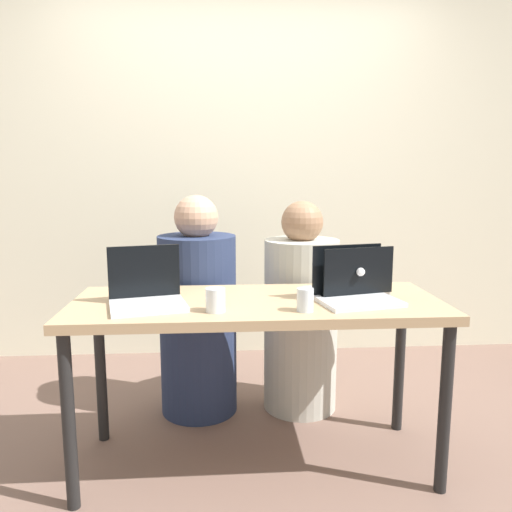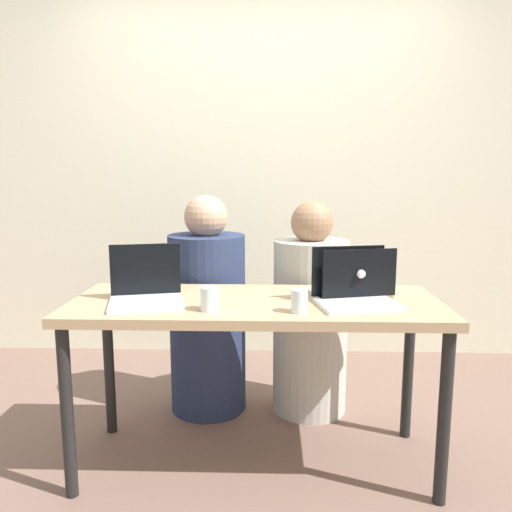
{
  "view_description": "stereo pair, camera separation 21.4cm",
  "coord_description": "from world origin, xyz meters",
  "px_view_note": "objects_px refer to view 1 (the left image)",
  "views": [
    {
      "loc": [
        -0.15,
        -2.05,
        1.28
      ],
      "look_at": [
        0.0,
        0.06,
        0.93
      ],
      "focal_mm": 35.0,
      "sensor_mm": 36.0,
      "label": 1
    },
    {
      "loc": [
        0.07,
        -2.06,
        1.28
      ],
      "look_at": [
        0.0,
        0.06,
        0.93
      ],
      "focal_mm": 35.0,
      "sensor_mm": 36.0,
      "label": 2
    }
  ],
  "objects_px": {
    "laptop_front_left": "(147,293)",
    "water_glass_left": "(215,302)",
    "laptop_back_right": "(350,284)",
    "laptop_front_right": "(354,289)",
    "person_on_right": "(301,318)",
    "person_on_left": "(198,318)",
    "water_glass_right": "(305,301)"
  },
  "relations": [
    {
      "from": "water_glass_right",
      "to": "water_glass_left",
      "type": "xyz_separation_m",
      "value": [
        -0.35,
        0.02,
        0.0
      ]
    },
    {
      "from": "laptop_front_right",
      "to": "water_glass_left",
      "type": "distance_m",
      "value": 0.59
    },
    {
      "from": "laptop_front_right",
      "to": "water_glass_left",
      "type": "height_order",
      "value": "laptop_front_right"
    },
    {
      "from": "laptop_front_right",
      "to": "laptop_back_right",
      "type": "relative_size",
      "value": 0.97
    },
    {
      "from": "person_on_left",
      "to": "water_glass_left",
      "type": "height_order",
      "value": "person_on_left"
    },
    {
      "from": "person_on_left",
      "to": "laptop_back_right",
      "type": "distance_m",
      "value": 0.88
    },
    {
      "from": "person_on_left",
      "to": "person_on_right",
      "type": "distance_m",
      "value": 0.55
    },
    {
      "from": "person_on_left",
      "to": "water_glass_right",
      "type": "distance_m",
      "value": 0.89
    },
    {
      "from": "person_on_left",
      "to": "water_glass_right",
      "type": "xyz_separation_m",
      "value": [
        0.45,
        -0.72,
        0.27
      ]
    },
    {
      "from": "laptop_back_right",
      "to": "laptop_front_left",
      "type": "relative_size",
      "value": 1.08
    },
    {
      "from": "laptop_front_right",
      "to": "laptop_back_right",
      "type": "height_order",
      "value": "laptop_front_right"
    },
    {
      "from": "laptop_back_right",
      "to": "person_on_right",
      "type": "bearing_deg",
      "value": -87.27
    },
    {
      "from": "laptop_front_right",
      "to": "laptop_front_left",
      "type": "xyz_separation_m",
      "value": [
        -0.86,
        -0.01,
        0.0
      ]
    },
    {
      "from": "laptop_back_right",
      "to": "laptop_front_left",
      "type": "bearing_deg",
      "value": -5.9
    },
    {
      "from": "laptop_front_left",
      "to": "water_glass_left",
      "type": "distance_m",
      "value": 0.3
    },
    {
      "from": "water_glass_left",
      "to": "laptop_front_left",
      "type": "bearing_deg",
      "value": 158.1
    },
    {
      "from": "water_glass_right",
      "to": "water_glass_left",
      "type": "height_order",
      "value": "water_glass_left"
    },
    {
      "from": "laptop_front_right",
      "to": "laptop_front_left",
      "type": "distance_m",
      "value": 0.86
    },
    {
      "from": "laptop_back_right",
      "to": "laptop_front_left",
      "type": "xyz_separation_m",
      "value": [
        -0.87,
        -0.12,
        0.0
      ]
    },
    {
      "from": "laptop_front_right",
      "to": "water_glass_right",
      "type": "xyz_separation_m",
      "value": [
        -0.23,
        -0.14,
        -0.01
      ]
    },
    {
      "from": "water_glass_right",
      "to": "person_on_left",
      "type": "bearing_deg",
      "value": 121.95
    },
    {
      "from": "laptop_front_right",
      "to": "water_glass_left",
      "type": "xyz_separation_m",
      "value": [
        -0.58,
        -0.12,
        -0.01
      ]
    },
    {
      "from": "person_on_left",
      "to": "water_glass_left",
      "type": "distance_m",
      "value": 0.76
    },
    {
      "from": "person_on_right",
      "to": "person_on_left",
      "type": "bearing_deg",
      "value": 9.64
    },
    {
      "from": "person_on_right",
      "to": "laptop_front_left",
      "type": "xyz_separation_m",
      "value": [
        -0.73,
        -0.59,
        0.29
      ]
    },
    {
      "from": "laptop_back_right",
      "to": "water_glass_left",
      "type": "relative_size",
      "value": 4.01
    },
    {
      "from": "laptop_front_left",
      "to": "water_glass_right",
      "type": "relative_size",
      "value": 3.78
    },
    {
      "from": "laptop_front_right",
      "to": "person_on_right",
      "type": "bearing_deg",
      "value": 90.73
    },
    {
      "from": "person_on_left",
      "to": "water_glass_right",
      "type": "relative_size",
      "value": 12.9
    },
    {
      "from": "person_on_right",
      "to": "water_glass_left",
      "type": "bearing_deg",
      "value": 67.07
    },
    {
      "from": "person_on_left",
      "to": "person_on_right",
      "type": "relative_size",
      "value": 1.03
    },
    {
      "from": "person_on_right",
      "to": "laptop_back_right",
      "type": "distance_m",
      "value": 0.57
    }
  ]
}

